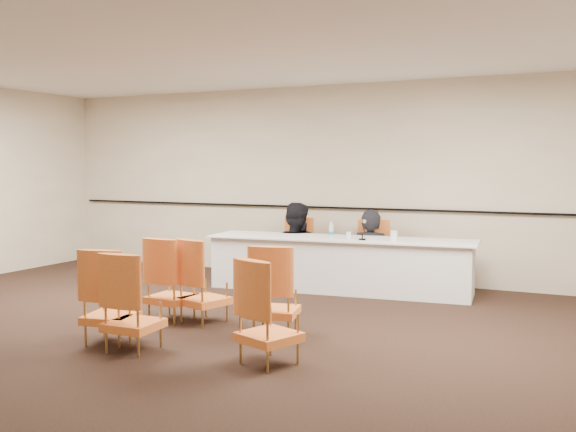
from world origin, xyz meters
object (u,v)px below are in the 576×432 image
at_px(panel_table, 340,264).
at_px(coffee_cup, 394,236).
at_px(panelist_second_chair, 295,250).
at_px(drinking_glass, 349,235).
at_px(water_bottle, 331,230).
at_px(aud_chair_back_right, 269,311).
at_px(aud_chair_front_left, 171,279).
at_px(aud_chair_front_mid, 204,281).
at_px(panelist_main_chair, 370,253).
at_px(microphone, 362,230).
at_px(aud_chair_back_mid, 133,301).
at_px(panelist_second, 295,259).
at_px(aud_chair_back_left, 111,295).
at_px(aud_chair_front_right, 275,290).
at_px(panelist_main, 370,267).

height_order(panel_table, coffee_cup, coffee_cup).
height_order(panel_table, panelist_second_chair, panelist_second_chair).
relative_size(panelist_second_chair, drinking_glass, 9.50).
height_order(water_bottle, aud_chair_back_right, water_bottle).
xyz_separation_m(aud_chair_front_left, aud_chair_back_right, (1.74, -0.98, 0.00)).
distance_m(drinking_glass, aud_chair_front_mid, 2.46).
height_order(aud_chair_front_left, aud_chair_back_right, same).
distance_m(panelist_main_chair, microphone, 0.83).
distance_m(aud_chair_front_mid, aud_chair_back_mid, 1.21).
bearing_deg(panelist_second, drinking_glass, 149.87).
distance_m(aud_chair_front_mid, aud_chair_back_left, 1.14).
height_order(panel_table, aud_chair_front_mid, aud_chair_front_mid).
bearing_deg(water_bottle, aud_chair_back_mid, -99.82).
relative_size(microphone, aud_chair_front_mid, 0.29).
bearing_deg(aud_chair_front_left, panelist_second_chair, 88.78).
xyz_separation_m(microphone, aud_chair_back_mid, (-1.11, -3.45, -0.41)).
height_order(coffee_cup, aud_chair_back_right, aud_chair_back_right).
relative_size(panel_table, coffee_cup, 26.09).
height_order(panelist_second_chair, aud_chair_back_mid, same).
height_order(water_bottle, drinking_glass, water_bottle).
xyz_separation_m(microphone, aud_chair_front_right, (-0.15, -2.38, -0.41)).
bearing_deg(panelist_main, panelist_main_chair, 180.00).
relative_size(water_bottle, aud_chair_front_mid, 0.23).
relative_size(aud_chair_front_left, aud_chair_back_mid, 1.00).
xyz_separation_m(panelist_main, drinking_glass, (-0.10, -0.67, 0.52)).
relative_size(microphone, water_bottle, 1.22).
height_order(panelist_second, aud_chair_back_left, panelist_second).
height_order(drinking_glass, aud_chair_front_mid, aud_chair_front_mid).
bearing_deg(coffee_cup, panelist_second, 161.70).
xyz_separation_m(drinking_glass, aud_chair_front_left, (-1.29, -2.33, -0.32)).
bearing_deg(panel_table, panelist_second, 146.91).
relative_size(panelist_main, coffee_cup, 11.85).
distance_m(drinking_glass, aud_chair_front_left, 2.68).
bearing_deg(panelist_main_chair, aud_chair_back_mid, -109.29).
relative_size(microphone, aud_chair_front_left, 0.29).
height_order(aud_chair_front_right, aud_chair_back_right, same).
bearing_deg(water_bottle, panelist_main_chair, 57.04).
relative_size(aud_chair_front_right, aud_chair_back_left, 1.00).
distance_m(microphone, water_bottle, 0.51).
distance_m(coffee_cup, aud_chair_front_right, 2.50).
xyz_separation_m(panel_table, drinking_glass, (0.16, -0.09, 0.42)).
height_order(panel_table, panelist_second, panelist_second).
bearing_deg(coffee_cup, microphone, -176.28).
bearing_deg(aud_chair_back_right, panelist_second, 132.44).
relative_size(panelist_second_chair, aud_chair_back_mid, 1.00).
distance_m(microphone, aud_chair_front_right, 2.42).
xyz_separation_m(panel_table, panelist_second_chair, (-0.91, 0.47, 0.10)).
distance_m(water_bottle, aud_chair_back_left, 3.58).
distance_m(panelist_main, drinking_glass, 0.86).
xyz_separation_m(panel_table, aud_chair_front_right, (0.22, -2.50, 0.10)).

